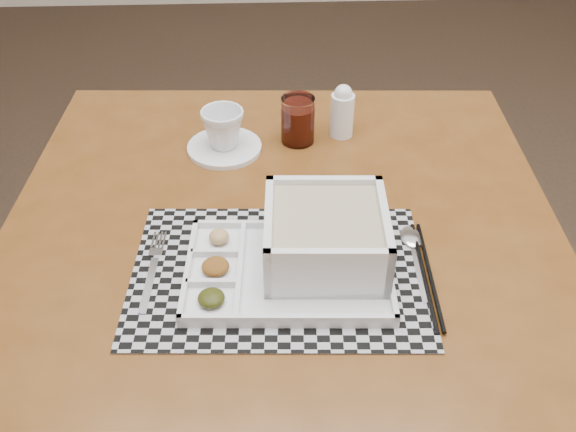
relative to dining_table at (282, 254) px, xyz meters
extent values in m
plane|color=#2F1F17|center=(0.11, 0.48, -0.65)|extent=(5.00, 5.00, 0.00)
cube|color=#512C0E|center=(0.00, 0.00, 0.06)|extent=(1.01, 1.01, 0.04)
cylinder|color=#512C0E|center=(-0.41, 0.45, -0.31)|extent=(0.05, 0.05, 0.69)
cylinder|color=#512C0E|center=(0.45, 0.41, -0.31)|extent=(0.05, 0.05, 0.69)
cube|color=#512C0E|center=(0.02, 0.42, 0.00)|extent=(0.83, 0.07, 0.08)
cube|color=#512C0E|center=(-0.42, 0.02, 0.00)|extent=(0.07, 0.83, 0.08)
cube|color=#512C0E|center=(0.42, -0.02, 0.00)|extent=(0.07, 0.83, 0.08)
cube|color=#A0A0A7|center=(-0.01, -0.13, 0.08)|extent=(0.48, 0.34, 0.00)
cube|color=white|center=(0.01, -0.13, 0.08)|extent=(0.33, 0.23, 0.01)
cube|color=white|center=(0.01, -0.03, 0.09)|extent=(0.32, 0.02, 0.01)
cube|color=white|center=(0.00, -0.24, 0.09)|extent=(0.32, 0.02, 0.01)
cube|color=white|center=(-0.15, -0.13, 0.09)|extent=(0.02, 0.22, 0.01)
cube|color=white|center=(0.16, -0.14, 0.09)|extent=(0.02, 0.22, 0.01)
cube|color=white|center=(-0.07, -0.13, 0.09)|extent=(0.02, 0.20, 0.01)
cube|color=white|center=(-0.11, -0.16, 0.09)|extent=(0.08, 0.01, 0.01)
cube|color=white|center=(-0.11, -0.10, 0.09)|extent=(0.08, 0.01, 0.01)
ellipsoid|color=black|center=(-0.11, -0.20, 0.10)|extent=(0.04, 0.04, 0.02)
ellipsoid|color=#52330D|center=(-0.11, -0.13, 0.10)|extent=(0.04, 0.04, 0.02)
ellipsoid|color=#956A44|center=(-0.11, -0.06, 0.10)|extent=(0.03, 0.03, 0.02)
cube|color=white|center=(0.07, -0.11, 0.09)|extent=(0.20, 0.20, 0.01)
cube|color=white|center=(0.07, -0.02, 0.13)|extent=(0.19, 0.02, 0.09)
cube|color=white|center=(0.06, -0.19, 0.13)|extent=(0.19, 0.02, 0.09)
cube|color=white|center=(-0.02, -0.10, 0.13)|extent=(0.02, 0.19, 0.09)
cube|color=white|center=(0.15, -0.11, 0.13)|extent=(0.02, 0.19, 0.09)
cube|color=tan|center=(0.07, -0.11, 0.13)|extent=(0.17, 0.17, 0.08)
cube|color=silver|center=(-0.21, -0.15, 0.08)|extent=(0.02, 0.12, 0.00)
cube|color=silver|center=(-0.21, -0.07, 0.08)|extent=(0.02, 0.02, 0.00)
cube|color=silver|center=(-0.22, -0.04, 0.08)|extent=(0.01, 0.04, 0.00)
cube|color=silver|center=(-0.21, -0.04, 0.08)|extent=(0.01, 0.04, 0.00)
cube|color=silver|center=(-0.20, -0.04, 0.08)|extent=(0.01, 0.04, 0.00)
cube|color=silver|center=(-0.20, -0.04, 0.08)|extent=(0.01, 0.04, 0.00)
cube|color=silver|center=(0.21, -0.15, 0.08)|extent=(0.02, 0.12, 0.00)
ellipsoid|color=silver|center=(0.22, -0.06, 0.08)|extent=(0.04, 0.06, 0.01)
cylinder|color=black|center=(0.22, -0.15, 0.08)|extent=(0.02, 0.24, 0.01)
cylinder|color=black|center=(0.23, -0.15, 0.08)|extent=(0.02, 0.24, 0.01)
cylinder|color=white|center=(-0.11, 0.24, 0.08)|extent=(0.15, 0.15, 0.01)
imported|color=white|center=(-0.11, 0.24, 0.12)|extent=(0.11, 0.11, 0.08)
cylinder|color=white|center=(0.04, 0.26, 0.12)|extent=(0.07, 0.07, 0.10)
cylinder|color=#440C05|center=(0.04, 0.26, 0.11)|extent=(0.06, 0.06, 0.08)
cylinder|color=white|center=(0.13, 0.28, 0.12)|extent=(0.05, 0.05, 0.09)
sphere|color=white|center=(0.13, 0.28, 0.17)|extent=(0.04, 0.04, 0.04)
camera|label=1|loc=(-0.03, -0.86, 0.78)|focal=40.00mm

